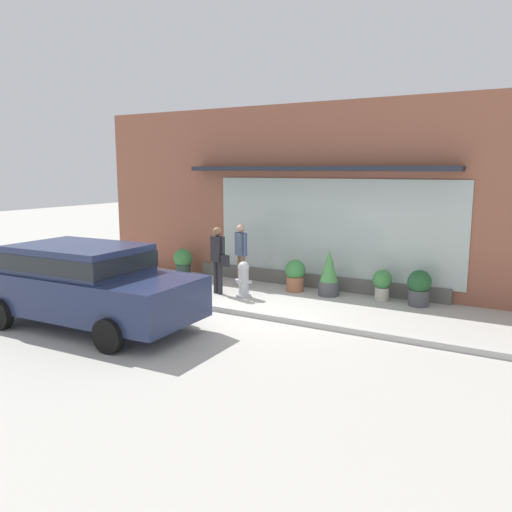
{
  "coord_description": "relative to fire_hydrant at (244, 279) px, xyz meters",
  "views": [
    {
      "loc": [
        5.51,
        -9.39,
        3.11
      ],
      "look_at": [
        -0.7,
        1.2,
        1.04
      ],
      "focal_mm": 36.43,
      "sensor_mm": 36.0,
      "label": 1
    }
  ],
  "objects": [
    {
      "name": "potted_plant_trailing_edge",
      "position": [
        3.03,
        1.35,
        -0.02
      ],
      "size": [
        0.46,
        0.46,
        0.75
      ],
      "color": "#B7B2A3",
      "rests_on": "ground_plane"
    },
    {
      "name": "potted_plant_window_right",
      "position": [
        0.82,
        1.19,
        -0.0
      ],
      "size": [
        0.52,
        0.52,
        0.82
      ],
      "color": "#9E6042",
      "rests_on": "ground_plane"
    },
    {
      "name": "potted_plant_low_front",
      "position": [
        3.9,
        1.32,
        0.0
      ],
      "size": [
        0.54,
        0.54,
        0.83
      ],
      "color": "#4C4C51",
      "rests_on": "ground_plane"
    },
    {
      "name": "storefront",
      "position": [
        1.03,
        2.04,
        1.9
      ],
      "size": [
        14.0,
        0.81,
        4.78
      ],
      "color": "#935642",
      "rests_on": "ground_plane"
    },
    {
      "name": "ground_plane",
      "position": [
        1.02,
        -1.14,
        -0.44
      ],
      "size": [
        60.0,
        60.0,
        0.0
      ],
      "primitive_type": "plane",
      "color": "#B2AFA8"
    },
    {
      "name": "potted_plant_corner_tall",
      "position": [
        -2.94,
        1.36,
        -0.02
      ],
      "size": [
        0.55,
        0.55,
        0.79
      ],
      "color": "#33473D",
      "rests_on": "ground_plane"
    },
    {
      "name": "curb_strip",
      "position": [
        1.02,
        -1.34,
        -0.38
      ],
      "size": [
        14.0,
        0.24,
        0.12
      ],
      "primitive_type": "cube",
      "color": "#B2B2AD",
      "rests_on": "ground_plane"
    },
    {
      "name": "fire_hydrant",
      "position": [
        0.0,
        0.0,
        0.0
      ],
      "size": [
        0.43,
        0.4,
        0.88
      ],
      "color": "#B2B2B7",
      "rests_on": "ground_plane"
    },
    {
      "name": "parked_car_navy",
      "position": [
        -1.45,
        -3.6,
        0.48
      ],
      "size": [
        4.63,
        2.24,
        1.63
      ],
      "rotation": [
        0.0,
        0.0,
        0.04
      ],
      "color": "navy",
      "rests_on": "ground_plane"
    },
    {
      "name": "pedestrian_passerby",
      "position": [
        -0.75,
        1.09,
        0.53
      ],
      "size": [
        0.46,
        0.34,
        1.65
      ],
      "rotation": [
        0.0,
        0.0,
        2.62
      ],
      "color": "brown",
      "rests_on": "ground_plane"
    },
    {
      "name": "pedestrian_with_handbag",
      "position": [
        -0.71,
        -0.04,
        0.55
      ],
      "size": [
        0.66,
        0.33,
        1.69
      ],
      "rotation": [
        0.0,
        0.0,
        6.0
      ],
      "color": "#232328",
      "rests_on": "ground_plane"
    },
    {
      "name": "potted_plant_by_entrance",
      "position": [
        1.74,
        1.2,
        0.11
      ],
      "size": [
        0.52,
        0.52,
        1.15
      ],
      "color": "#4C4C51",
      "rests_on": "ground_plane"
    }
  ]
}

